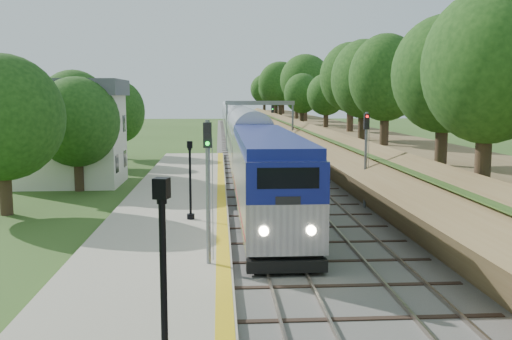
{
  "coord_description": "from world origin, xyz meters",
  "views": [
    {
      "loc": [
        -2.47,
        -14.05,
        6.73
      ],
      "look_at": [
        -0.5,
        16.24,
        2.8
      ],
      "focal_mm": 40.0,
      "sensor_mm": 36.0,
      "label": 1
    }
  ],
  "objects": [
    {
      "name": "embankment",
      "position": [
        10.35,
        60.0,
        1.95
      ],
      "size": [
        10.64,
        170.0,
        11.7
      ],
      "color": "brown",
      "rests_on": "ground"
    },
    {
      "name": "signal_gantry",
      "position": [
        2.47,
        54.99,
        4.82
      ],
      "size": [
        8.4,
        0.38,
        6.2
      ],
      "color": "slate",
      "rests_on": "ground"
    },
    {
      "name": "signal_platform",
      "position": [
        -2.9,
        7.21,
        3.75
      ],
      "size": [
        0.32,
        0.26,
        5.48
      ],
      "color": "slate",
      "rests_on": "platform"
    },
    {
      "name": "lamppost_far",
      "position": [
        -3.98,
        15.23,
        2.2
      ],
      "size": [
        0.4,
        0.4,
        4.07
      ],
      "color": "black",
      "rests_on": "platform"
    },
    {
      "name": "signal_farside",
      "position": [
        6.2,
        19.01,
        3.6
      ],
      "size": [
        0.31,
        0.25,
        5.7
      ],
      "color": "slate",
      "rests_on": "ground"
    },
    {
      "name": "lamppost_mid",
      "position": [
        -3.64,
        -2.53,
        2.48
      ],
      "size": [
        0.47,
        0.47,
        4.71
      ],
      "color": "black",
      "rests_on": "platform"
    },
    {
      "name": "train",
      "position": [
        0.0,
        77.46,
        2.31
      ],
      "size": [
        3.09,
        144.92,
        4.54
      ],
      "color": "black",
      "rests_on": "trackbed"
    },
    {
      "name": "trees_behind_platform",
      "position": [
        -11.17,
        20.67,
        4.53
      ],
      "size": [
        7.82,
        53.32,
        7.21
      ],
      "color": "#332316",
      "rests_on": "ground"
    },
    {
      "name": "station_building",
      "position": [
        -14.0,
        30.0,
        4.09
      ],
      "size": [
        8.6,
        6.6,
        8.0
      ],
      "color": "silver",
      "rests_on": "ground"
    },
    {
      "name": "trackbed",
      "position": [
        2.0,
        60.0,
        0.07
      ],
      "size": [
        9.5,
        170.0,
        0.28
      ],
      "color": "#4C4944",
      "rests_on": "ground"
    },
    {
      "name": "platform",
      "position": [
        -5.2,
        16.0,
        0.19
      ],
      "size": [
        6.4,
        68.0,
        0.38
      ],
      "primitive_type": "cube",
      "color": "#A79E87",
      "rests_on": "ground"
    },
    {
      "name": "yellow_stripe",
      "position": [
        -2.35,
        16.0,
        0.39
      ],
      "size": [
        0.55,
        68.0,
        0.01
      ],
      "primitive_type": "cube",
      "color": "gold",
      "rests_on": "platform"
    }
  ]
}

